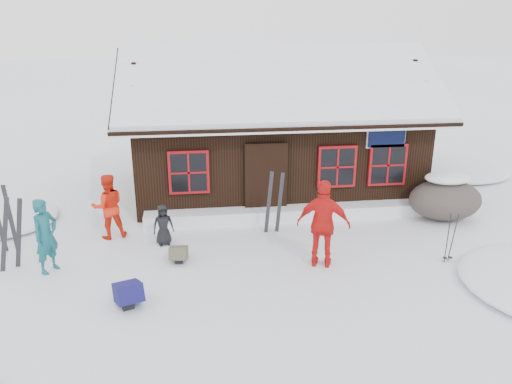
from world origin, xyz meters
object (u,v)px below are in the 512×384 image
ski_poles (450,239)px  backpack_olive (179,256)px  skier_orange_right (324,224)px  backpack_blue (129,296)px  ski_pair_left (12,235)px  skier_teal (46,236)px  skier_orange_left (108,206)px  boulder (445,198)px  skier_crouched (163,225)px

ski_poles → backpack_olive: (-5.88, 0.76, -0.41)m
skier_orange_right → ski_poles: (2.81, -0.16, -0.42)m
ski_poles → backpack_blue: 6.85m
ski_poles → ski_pair_left: bearing=174.6°
skier_teal → backpack_blue: (1.79, -1.56, -0.64)m
skier_orange_left → ski_poles: bearing=147.2°
skier_teal → ski_pair_left: skier_teal is taller
ski_pair_left → ski_poles: ski_pair_left is taller
skier_teal → ski_poles: (8.57, -0.67, -0.26)m
boulder → ski_pair_left: ski_pair_left is taller
skier_teal → ski_poles: 8.60m
skier_teal → backpack_blue: size_ratio=2.57×
skier_orange_left → ski_pair_left: bearing=22.4°
skier_crouched → ski_poles: bearing=-26.8°
ski_pair_left → ski_poles: 9.36m
skier_orange_left → ski_pair_left: 2.26m
ski_pair_left → skier_crouched: bearing=8.2°
skier_crouched → boulder: size_ratio=0.51×
ski_pair_left → backpack_olive: 3.50m
ski_poles → skier_crouched: bearing=164.8°
boulder → ski_poles: size_ratio=1.66×
skier_teal → skier_orange_left: bearing=-0.6°
backpack_olive → skier_orange_right: bearing=-5.2°
skier_orange_left → skier_crouched: (1.31, -0.59, -0.31)m
skier_orange_left → backpack_olive: bearing=121.7°
skier_teal → skier_crouched: size_ratio=1.63×
skier_crouched → ski_poles: size_ratio=0.85×
ski_pair_left → ski_poles: (9.32, -0.88, -0.24)m
backpack_olive → boulder: bearing=18.8°
skier_orange_right → ski_pair_left: skier_orange_right is taller
skier_orange_left → backpack_blue: (0.77, -3.17, -0.63)m
skier_crouched → backpack_blue: (-0.54, -2.59, -0.32)m
skier_orange_right → boulder: (3.90, 2.20, -0.39)m
boulder → ski_poles: (-1.10, -2.37, -0.03)m
ski_poles → skier_orange_right: bearing=176.7°
skier_orange_right → ski_poles: skier_orange_right is taller
boulder → skier_teal: bearing=-170.0°
skier_orange_left → ski_pair_left: ski_pair_left is taller
ski_pair_left → boulder: bearing=1.6°
skier_orange_right → skier_crouched: (-3.43, 1.53, -0.47)m
skier_teal → ski_pair_left: bearing=105.8°
ski_poles → backpack_blue: size_ratio=1.85×
backpack_blue → skier_orange_left: bearing=84.2°
skier_orange_right → backpack_blue: skier_orange_right is taller
skier_orange_left → backpack_olive: size_ratio=3.23×
skier_teal → backpack_blue: bearing=-99.2°
skier_orange_left → ski_poles: size_ratio=1.38×
skier_orange_left → skier_orange_right: (4.74, -2.12, 0.16)m
skier_orange_left → ski_poles: skier_orange_left is taller
skier_orange_left → backpack_olive: 2.35m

